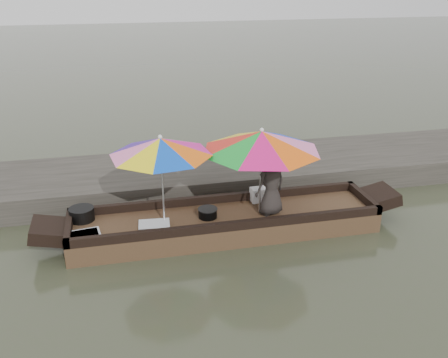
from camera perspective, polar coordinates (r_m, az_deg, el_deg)
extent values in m
plane|color=#39402B|center=(8.95, 0.14, -6.16)|extent=(80.00, 80.00, 0.00)
cube|color=#2D2B26|center=(10.79, -2.48, 0.51)|extent=(22.00, 2.20, 0.50)
cube|color=#322114|center=(8.87, 0.14, -5.17)|extent=(5.39, 1.20, 0.35)
cylinder|color=black|center=(8.92, -15.95, -3.87)|extent=(0.43, 0.43, 0.22)
cube|color=silver|center=(8.34, -15.72, -6.31)|extent=(0.56, 0.43, 0.09)
cube|color=silver|center=(8.48, -7.98, -5.23)|extent=(0.54, 0.40, 0.06)
cylinder|color=black|center=(8.69, -1.87, -3.94)|extent=(0.32, 0.32, 0.15)
cube|color=silver|center=(9.29, 3.95, -1.79)|extent=(0.29, 0.24, 0.26)
imported|color=#292523|center=(8.65, 5.41, -0.48)|extent=(0.66, 0.55, 1.16)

